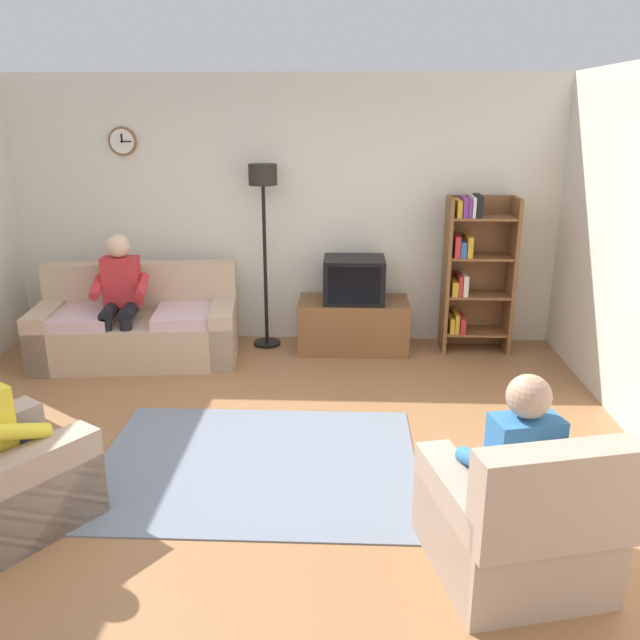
% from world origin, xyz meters
% --- Properties ---
extents(ground_plane, '(12.00, 12.00, 0.00)m').
position_xyz_m(ground_plane, '(0.00, 0.00, 0.00)').
color(ground_plane, '#9E6B42').
extents(back_wall_assembly, '(6.20, 0.17, 2.70)m').
position_xyz_m(back_wall_assembly, '(-0.00, 2.66, 1.35)').
color(back_wall_assembly, silver).
rests_on(back_wall_assembly, ground_plane).
extents(couch, '(1.99, 1.09, 0.90)m').
position_xyz_m(couch, '(-1.37, 1.90, 0.31)').
color(couch, tan).
rests_on(couch, ground_plane).
extents(tv_stand, '(1.10, 0.56, 0.52)m').
position_xyz_m(tv_stand, '(0.74, 2.25, 0.26)').
color(tv_stand, brown).
rests_on(tv_stand, ground_plane).
extents(tv, '(0.60, 0.49, 0.44)m').
position_xyz_m(tv, '(0.74, 2.23, 0.74)').
color(tv, black).
rests_on(tv, tv_stand).
extents(bookshelf, '(0.68, 0.36, 1.58)m').
position_xyz_m(bookshelf, '(1.92, 2.32, 0.83)').
color(bookshelf, brown).
rests_on(bookshelf, ground_plane).
extents(floor_lamp, '(0.28, 0.28, 1.85)m').
position_xyz_m(floor_lamp, '(-0.16, 2.35, 1.45)').
color(floor_lamp, black).
rests_on(floor_lamp, ground_plane).
extents(armchair_near_bookshelf, '(0.98, 1.04, 0.90)m').
position_xyz_m(armchair_near_bookshelf, '(1.56, -1.14, 0.29)').
color(armchair_near_bookshelf, tan).
rests_on(armchair_near_bookshelf, ground_plane).
extents(area_rug, '(2.20, 1.70, 0.01)m').
position_xyz_m(area_rug, '(0.06, -0.11, 0.01)').
color(area_rug, slate).
rests_on(area_rug, ground_plane).
extents(person_on_couch, '(0.54, 0.57, 1.24)m').
position_xyz_m(person_on_couch, '(-1.48, 1.79, 0.70)').
color(person_on_couch, red).
rests_on(person_on_couch, ground_plane).
extents(person_in_left_armchair, '(0.61, 0.64, 1.12)m').
position_xyz_m(person_in_left_armchair, '(-1.31, -0.79, 0.60)').
color(person_in_left_armchair, yellow).
rests_on(person_in_left_armchair, ground_plane).
extents(person_in_right_armchair, '(0.57, 0.59, 1.12)m').
position_xyz_m(person_in_right_armchair, '(1.53, -1.06, 0.60)').
color(person_in_right_armchair, '#3372B2').
rests_on(person_in_right_armchair, ground_plane).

